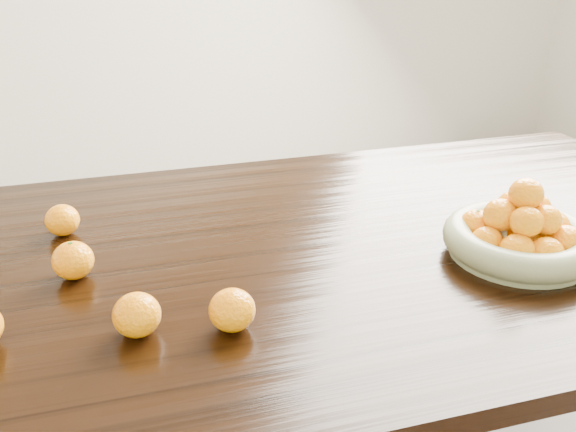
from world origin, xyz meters
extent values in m
cube|color=black|center=(0.00, 0.00, 0.73)|extent=(2.00, 1.00, 0.04)
cube|color=black|center=(0.93, 0.43, 0.35)|extent=(0.08, 0.08, 0.71)
cylinder|color=gray|center=(0.42, -0.14, 0.76)|extent=(0.26, 0.26, 0.01)
torus|color=gray|center=(0.42, -0.14, 0.78)|extent=(0.28, 0.28, 0.05)
ellipsoid|color=#FF9807|center=(0.50, -0.13, 0.79)|extent=(0.07, 0.07, 0.06)
ellipsoid|color=#FF9807|center=(0.47, -0.08, 0.79)|extent=(0.06, 0.06, 0.05)
ellipsoid|color=#FF9807|center=(0.41, -0.07, 0.79)|extent=(0.06, 0.06, 0.05)
ellipsoid|color=#FF9807|center=(0.36, -0.09, 0.79)|extent=(0.07, 0.07, 0.06)
ellipsoid|color=#FF9807|center=(0.35, -0.15, 0.79)|extent=(0.06, 0.06, 0.06)
ellipsoid|color=#FF9807|center=(0.38, -0.20, 0.79)|extent=(0.07, 0.07, 0.06)
ellipsoid|color=#FF9807|center=(0.42, -0.22, 0.79)|extent=(0.06, 0.06, 0.06)
ellipsoid|color=#FF9807|center=(0.48, -0.20, 0.79)|extent=(0.07, 0.07, 0.06)
ellipsoid|color=#FF9807|center=(0.43, -0.15, 0.79)|extent=(0.06, 0.06, 0.06)
ellipsoid|color=#FF9807|center=(0.46, -0.12, 0.83)|extent=(0.06, 0.06, 0.06)
ellipsoid|color=#FF9807|center=(0.42, -0.10, 0.84)|extent=(0.06, 0.06, 0.05)
ellipsoid|color=#FF9807|center=(0.38, -0.13, 0.83)|extent=(0.07, 0.07, 0.06)
ellipsoid|color=#FF9807|center=(0.40, -0.18, 0.84)|extent=(0.06, 0.06, 0.06)
ellipsoid|color=#FF9807|center=(0.45, -0.17, 0.83)|extent=(0.06, 0.06, 0.06)
ellipsoid|color=#FF9807|center=(0.42, -0.14, 0.87)|extent=(0.06, 0.06, 0.06)
ellipsoid|color=#FF9807|center=(-0.38, 0.00, 0.78)|extent=(0.07, 0.07, 0.07)
ellipsoid|color=#FF9807|center=(-0.29, -0.20, 0.78)|extent=(0.07, 0.07, 0.07)
ellipsoid|color=#FF9807|center=(-0.15, -0.23, 0.78)|extent=(0.07, 0.07, 0.07)
ellipsoid|color=#FF9807|center=(-0.40, 0.19, 0.78)|extent=(0.07, 0.07, 0.06)
camera|label=1|loc=(-0.30, -1.05, 1.33)|focal=40.00mm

